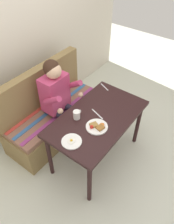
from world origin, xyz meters
TOP-DOWN VIEW (x-y plane):
  - ground_plane at (0.00, 0.00)m, footprint 8.00×8.00m
  - back_wall at (0.00, 1.27)m, footprint 4.40×0.10m
  - table at (0.00, 0.00)m, footprint 1.20×0.70m
  - couch at (0.00, 0.76)m, footprint 1.44×0.56m
  - person at (0.01, 0.59)m, footprint 0.45×0.61m
  - plate_breakfast at (-0.14, -0.09)m, footprint 0.24×0.24m
  - plate_eggs at (-0.46, 0.00)m, footprint 0.21×0.21m
  - coffee_mug at (-0.15, 0.18)m, footprint 0.12×0.08m
  - fork at (0.51, 0.25)m, footprint 0.08×0.16m
  - knife at (0.03, 0.03)m, footprint 0.08×0.19m

SIDE VIEW (x-z plane):
  - ground_plane at x=0.00m, z-range 0.00..0.00m
  - couch at x=0.00m, z-range -0.17..0.83m
  - table at x=0.00m, z-range 0.28..1.01m
  - fork at x=0.51m, z-range 0.73..0.73m
  - knife at x=0.03m, z-range 0.73..0.73m
  - plate_eggs at x=-0.46m, z-range 0.72..0.76m
  - person at x=0.01m, z-range 0.13..1.35m
  - plate_breakfast at x=-0.14m, z-range 0.72..0.77m
  - coffee_mug at x=-0.15m, z-range 0.73..0.83m
  - back_wall at x=0.00m, z-range 0.00..2.60m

